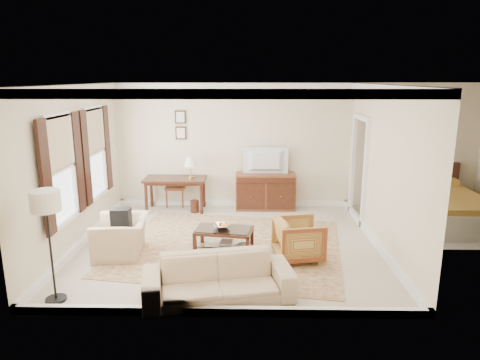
{
  "coord_description": "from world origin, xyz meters",
  "views": [
    {
      "loc": [
        0.35,
        -7.45,
        3.02
      ],
      "look_at": [
        0.2,
        0.3,
        1.15
      ],
      "focal_mm": 32.0,
      "sensor_mm": 36.0,
      "label": 1
    }
  ],
  "objects_px": {
    "writing_desk": "(175,183)",
    "sideboard": "(265,191)",
    "tv": "(266,153)",
    "coffee_table": "(224,234)",
    "club_armchair": "(121,231)",
    "sofa": "(218,272)",
    "striped_armchair": "(299,237)"
  },
  "relations": [
    {
      "from": "sofa",
      "to": "sideboard",
      "type": "bearing_deg",
      "value": 67.59
    },
    {
      "from": "sideboard",
      "to": "sofa",
      "type": "bearing_deg",
      "value": -100.93
    },
    {
      "from": "tv",
      "to": "sofa",
      "type": "distance_m",
      "value": 4.38
    },
    {
      "from": "writing_desk",
      "to": "sideboard",
      "type": "xyz_separation_m",
      "value": [
        2.08,
        0.16,
        -0.24
      ]
    },
    {
      "from": "sideboard",
      "to": "coffee_table",
      "type": "xyz_separation_m",
      "value": [
        -0.83,
        -2.53,
        -0.1
      ]
    },
    {
      "from": "coffee_table",
      "to": "club_armchair",
      "type": "bearing_deg",
      "value": -173.94
    },
    {
      "from": "striped_armchair",
      "to": "sideboard",
      "type": "bearing_deg",
      "value": -0.91
    },
    {
      "from": "club_armchair",
      "to": "writing_desk",
      "type": "bearing_deg",
      "value": 162.69
    },
    {
      "from": "coffee_table",
      "to": "sofa",
      "type": "relative_size",
      "value": 0.52
    },
    {
      "from": "striped_armchair",
      "to": "sofa",
      "type": "height_order",
      "value": "sofa"
    },
    {
      "from": "writing_desk",
      "to": "coffee_table",
      "type": "distance_m",
      "value": 2.7
    },
    {
      "from": "tv",
      "to": "club_armchair",
      "type": "xyz_separation_m",
      "value": [
        -2.6,
        -2.7,
        -0.9
      ]
    },
    {
      "from": "writing_desk",
      "to": "coffee_table",
      "type": "xyz_separation_m",
      "value": [
        1.25,
        -2.37,
        -0.34
      ]
    },
    {
      "from": "coffee_table",
      "to": "club_armchair",
      "type": "relative_size",
      "value": 1.06
    },
    {
      "from": "coffee_table",
      "to": "striped_armchair",
      "type": "height_order",
      "value": "striped_armchair"
    },
    {
      "from": "writing_desk",
      "to": "club_armchair",
      "type": "height_order",
      "value": "club_armchair"
    },
    {
      "from": "sideboard",
      "to": "club_armchair",
      "type": "height_order",
      "value": "club_armchair"
    },
    {
      "from": "tv",
      "to": "writing_desk",
      "type": "bearing_deg",
      "value": 3.82
    },
    {
      "from": "writing_desk",
      "to": "sideboard",
      "type": "bearing_deg",
      "value": 4.37
    },
    {
      "from": "writing_desk",
      "to": "tv",
      "type": "bearing_deg",
      "value": 3.82
    },
    {
      "from": "club_armchair",
      "to": "sofa",
      "type": "distance_m",
      "value": 2.34
    },
    {
      "from": "club_armchair",
      "to": "sofa",
      "type": "bearing_deg",
      "value": 44.15
    },
    {
      "from": "coffee_table",
      "to": "club_armchair",
      "type": "height_order",
      "value": "club_armchair"
    },
    {
      "from": "striped_armchair",
      "to": "writing_desk",
      "type": "bearing_deg",
      "value": 33.23
    },
    {
      "from": "coffee_table",
      "to": "sofa",
      "type": "height_order",
      "value": "sofa"
    },
    {
      "from": "tv",
      "to": "striped_armchair",
      "type": "bearing_deg",
      "value": 98.99
    },
    {
      "from": "striped_armchair",
      "to": "sofa",
      "type": "relative_size",
      "value": 0.38
    },
    {
      "from": "writing_desk",
      "to": "coffee_table",
      "type": "height_order",
      "value": "writing_desk"
    },
    {
      "from": "writing_desk",
      "to": "sideboard",
      "type": "height_order",
      "value": "sideboard"
    },
    {
      "from": "sideboard",
      "to": "club_armchair",
      "type": "bearing_deg",
      "value": -133.73
    },
    {
      "from": "writing_desk",
      "to": "club_armchair",
      "type": "distance_m",
      "value": 2.62
    },
    {
      "from": "sideboard",
      "to": "coffee_table",
      "type": "distance_m",
      "value": 2.67
    }
  ]
}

